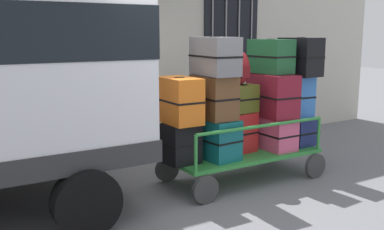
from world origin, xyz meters
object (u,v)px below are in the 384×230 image
suitcase_right_bottom (295,130)px  suitcase_midleft_bottom (213,138)px  suitcase_left_bottom (181,143)px  suitcase_center_bottom (242,132)px  suitcase_midleft_top (215,56)px  suitcase_midright_top (271,56)px  suitcase_right_middle (295,96)px  suitcase_left_middle (179,100)px  suitcase_center_middle (243,99)px  suitcase_midright_bottom (270,132)px  luggage_cart (242,157)px  suitcase_midleft_middle (214,97)px  suitcase_midright_middle (272,95)px  suitcase_right_top (300,57)px  backpack (241,68)px

suitcase_right_bottom → suitcase_midleft_bottom: bearing=-179.8°
suitcase_left_bottom → suitcase_center_bottom: (0.99, 0.03, 0.02)m
suitcase_midleft_top → suitcase_center_bottom: 1.17m
suitcase_midleft_top → suitcase_midright_top: bearing=3.4°
suitcase_right_bottom → suitcase_left_bottom: bearing=-179.6°
suitcase_midleft_top → suitcase_right_middle: size_ratio=1.26×
suitcase_left_middle → suitcase_midleft_bottom: (0.50, -0.03, -0.54)m
suitcase_center_middle → suitcase_midright_bottom: 0.72m
luggage_cart → suitcase_midleft_top: 1.49m
suitcase_midleft_middle → suitcase_center_bottom: bearing=3.9°
suitcase_midright_top → suitcase_midleft_top: bearing=-176.6°
suitcase_midleft_middle → suitcase_midright_top: (0.99, 0.04, 0.50)m
suitcase_left_middle → suitcase_midright_top: bearing=0.4°
luggage_cart → suitcase_midleft_middle: suitcase_midleft_middle is taller
suitcase_midleft_bottom → suitcase_center_middle: suitcase_center_middle is taller
suitcase_midleft_top → suitcase_midright_top: size_ratio=1.21×
suitcase_left_bottom → suitcase_right_bottom: size_ratio=0.81×
suitcase_center_middle → suitcase_midright_middle: (0.50, -0.03, 0.01)m
suitcase_right_top → suitcase_left_bottom: bearing=179.2°
suitcase_midleft_bottom → suitcase_left_middle: bearing=177.0°
suitcase_center_middle → suitcase_midright_middle: suitcase_midright_middle is taller
suitcase_midright_middle → suitcase_right_middle: (0.50, 0.05, -0.06)m
suitcase_midleft_bottom → suitcase_midright_middle: bearing=-1.4°
suitcase_midright_bottom → suitcase_midleft_bottom: bearing=179.8°
luggage_cart → suitcase_midleft_bottom: 0.60m
suitcase_midright_bottom → suitcase_midleft_top: bearing=-178.9°
luggage_cart → suitcase_right_middle: bearing=1.4°
suitcase_center_bottom → suitcase_midleft_bottom: bearing=-177.0°
suitcase_left_middle → suitcase_center_middle: suitcase_left_middle is taller
suitcase_midleft_bottom → suitcase_center_middle: size_ratio=1.89×
suitcase_midleft_middle → backpack: 0.57m
suitcase_right_top → suitcase_midright_top: bearing=171.7°
suitcase_midleft_top → suitcase_center_middle: bearing=3.8°
suitcase_right_bottom → suitcase_right_top: (-0.00, -0.04, 1.09)m
suitcase_right_bottom → backpack: 1.41m
suitcase_midleft_middle → suitcase_right_bottom: (1.49, 0.01, -0.61)m
suitcase_midright_top → suitcase_left_middle: bearing=-179.6°
suitcase_center_middle → suitcase_midright_top: bearing=3.0°
suitcase_midleft_middle → suitcase_midleft_top: size_ratio=0.86×
backpack → luggage_cart: bearing=-24.0°
suitcase_center_bottom → suitcase_right_top: (0.99, -0.06, 1.01)m
suitcase_left_middle → suitcase_center_bottom: (0.99, 0.00, -0.52)m
luggage_cart → backpack: 1.23m
luggage_cart → suitcase_midleft_top: suitcase_midleft_top is taller
suitcase_midright_middle → suitcase_midright_top: bearing=90.0°
suitcase_left_middle → suitcase_right_middle: suitcase_left_middle is taller
suitcase_midleft_bottom → suitcase_midright_bottom: size_ratio=0.98×
backpack → suitcase_right_bottom: bearing=-0.7°
suitcase_midright_top → suitcase_right_top: bearing=-8.3°
suitcase_left_bottom → suitcase_right_middle: size_ratio=0.84×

